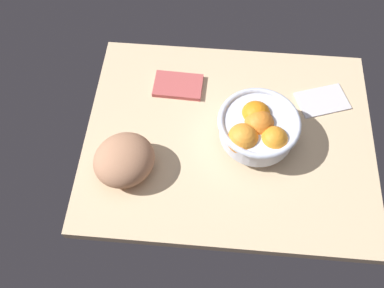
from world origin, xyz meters
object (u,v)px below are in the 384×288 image
object	(u,v)px
fruit_bowl	(257,128)
napkin_spare	(323,100)
napkin_folded	(178,85)
bread_loaf	(124,160)

from	to	relation	value
fruit_bowl	napkin_spare	size ratio (longest dim) A/B	1.52
fruit_bowl	napkin_folded	bearing A→B (deg)	-36.38
fruit_bowl	napkin_spare	world-z (taller)	fruit_bowl
bread_loaf	napkin_spare	size ratio (longest dim) A/B	1.13
fruit_bowl	napkin_spare	xyz separation A→B (cm)	(-18.63, -14.33, -5.91)
fruit_bowl	bread_loaf	bearing A→B (deg)	18.52
fruit_bowl	napkin_folded	world-z (taller)	fruit_bowl
fruit_bowl	bread_loaf	xyz separation A→B (cm)	(31.84, 10.67, -1.68)
napkin_folded	bread_loaf	bearing A→B (deg)	68.76
fruit_bowl	bread_loaf	distance (cm)	33.62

